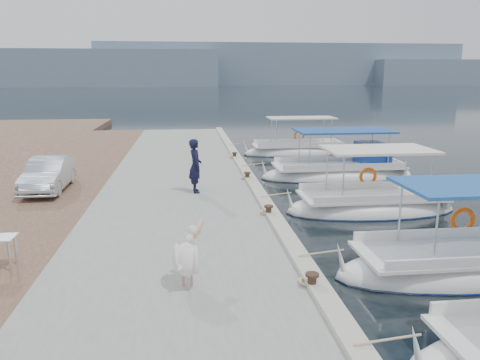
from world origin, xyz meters
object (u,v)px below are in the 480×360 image
Objects in this scene: fisherman at (195,166)px; fishing_caique_d at (340,173)px; fishing_caique_b at (474,268)px; fishing_caique_c at (371,207)px; pelican at (187,257)px; parked_car at (48,174)px; fishing_caique_e at (298,152)px.

fishing_caique_d is at bearing -66.82° from fisherman.
fishing_caique_d is at bearing 88.53° from fishing_caique_b.
fishing_caique_b is 9.57m from fisherman.
fisherman is (-6.11, 1.46, 1.35)m from fishing_caique_c.
fisherman is (0.34, 7.77, 0.38)m from pelican.
fishing_caique_c is 1.66× the size of parked_car.
fishing_caique_d is 6.57m from fishing_caique_e.
fishing_caique_e is at bearing 90.53° from fishing_caique_b.
fisherman is 0.53× the size of parked_car.
fishing_caique_d is at bearing -86.13° from fishing_caique_e.
fishing_caique_d is (0.28, 10.92, 0.06)m from fishing_caique_b.
pelican is at bearing -110.07° from fishing_caique_e.
parked_car reaches higher than pelican.
parked_car is at bearing 168.36° from fishing_caique_c.
fishing_caique_e is 15.30m from parked_car.
pelican is (-6.88, -0.92, 0.97)m from fishing_caique_b.
fishing_caique_b and fishing_caique_e have the same top height.
fishing_caique_d reaches higher than parked_car.
fishing_caique_c is at bearing -97.33° from fishing_caique_d.
fishing_caique_b is at bearing -89.47° from fishing_caique_e.
fishing_caique_d is 4.88× the size of pelican.
fishing_caique_b is at bearing -85.43° from fishing_caique_c.
fishing_caique_c reaches higher than pelican.
fisherman is at bearing 166.58° from fishing_caique_c.
pelican is at bearing -121.18° from fishing_caique_d.
fishing_caique_b is at bearing -91.47° from fishing_caique_d.
fishing_caique_b is 4.64× the size of pelican.
fishing_caique_e is at bearing 88.73° from fishing_caique_c.
parked_car is (-11.95, 7.76, 0.98)m from fishing_caique_b.
fishing_caique_d is 1.99× the size of parked_car.
fishing_caique_c is 11.80m from parked_car.
fishing_caique_d and fishing_caique_e have the same top height.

